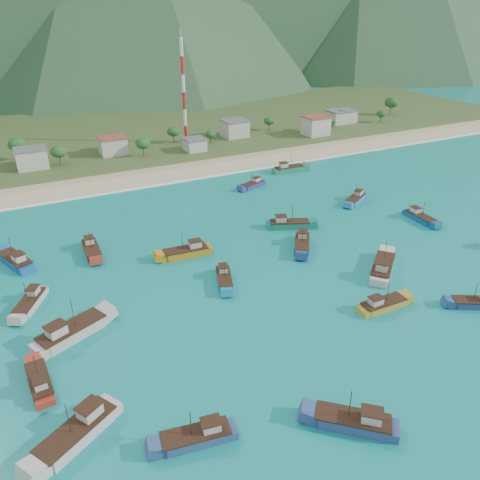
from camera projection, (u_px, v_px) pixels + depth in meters
name	position (u px, v px, depth m)	size (l,w,h in m)	color
ground	(246.00, 300.00, 90.30)	(600.00, 600.00, 0.00)	#0B737E
beach	(135.00, 178.00, 153.23)	(400.00, 18.00, 1.20)	beige
land	(97.00, 136.00, 201.83)	(400.00, 110.00, 2.40)	#385123
surf_line	(143.00, 187.00, 145.66)	(400.00, 2.50, 0.08)	white
village	(166.00, 140.00, 177.68)	(212.69, 29.70, 7.31)	beige
vegetation	(112.00, 145.00, 169.83)	(279.62, 25.92, 8.80)	#235623
radio_tower	(184.00, 92.00, 178.59)	(1.20, 1.20, 38.62)	red
boat_0	(92.00, 250.00, 106.95)	(3.44, 10.53, 6.16)	maroon
boat_1	(354.00, 422.00, 62.78)	(10.62, 9.92, 6.64)	navy
boat_3	(224.00, 279.00, 95.87)	(5.81, 9.82, 5.57)	#137FB0
boat_5	(302.00, 244.00, 109.42)	(8.80, 10.61, 6.35)	navy
boat_8	(71.00, 333.00, 79.56)	(13.50, 8.88, 7.72)	#BDB5AA
boat_9	(289.00, 225.00, 119.12)	(11.43, 7.30, 6.52)	#12795B
boat_10	(253.00, 185.00, 145.59)	(9.64, 5.74, 5.47)	navy
boat_11	(420.00, 218.00, 123.21)	(3.30, 10.09, 5.90)	#115184
boat_12	(16.00, 261.00, 102.02)	(7.40, 11.98, 6.82)	#12569E
boat_14	(382.00, 305.00, 87.35)	(10.05, 3.12, 5.91)	#B28F25
boat_19	(78.00, 433.00, 61.14)	(12.49, 9.56, 7.32)	beige
boat_20	(289.00, 169.00, 158.85)	(11.42, 3.71, 6.69)	#237852
boat_22	(382.00, 268.00, 99.03)	(12.01, 11.06, 7.46)	beige
boat_23	(40.00, 383.00, 69.52)	(3.48, 9.75, 5.66)	#A02C1E
boat_24	(356.00, 200.00, 134.64)	(10.15, 7.48, 5.90)	#2772BA
boat_25	(198.00, 437.00, 60.76)	(10.45, 4.52, 5.97)	navy
boat_28	(476.00, 304.00, 88.02)	(9.60, 7.04, 5.58)	navy
boat_29	(187.00, 252.00, 105.74)	(11.47, 4.12, 6.65)	#B07516
boat_30	(31.00, 303.00, 88.11)	(7.36, 10.09, 5.86)	#BEB4AD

